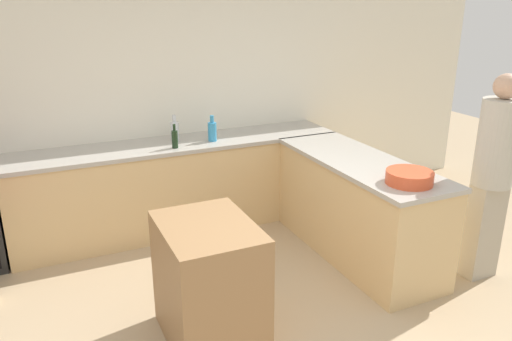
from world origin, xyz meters
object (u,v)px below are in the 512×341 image
dish_soap_bottle (212,131)px  vinegar_bottle_clear (175,131)px  island_table (209,283)px  person_at_peninsula (493,171)px  wine_bottle_dark (175,139)px  mixing_bowl (409,177)px

dish_soap_bottle → vinegar_bottle_clear: bearing=154.5°
island_table → vinegar_bottle_clear: (0.34, 1.94, 0.60)m
dish_soap_bottle → person_at_peninsula: size_ratio=0.15×
wine_bottle_dark → dish_soap_bottle: bearing=12.0°
dish_soap_bottle → mixing_bowl: bearing=-61.6°
island_table → person_at_peninsula: 2.49m
island_table → vinegar_bottle_clear: vinegar_bottle_clear is taller
island_table → vinegar_bottle_clear: 2.06m
island_table → mixing_bowl: bearing=-1.3°
island_table → mixing_bowl: 1.75m
island_table → dish_soap_bottle: bearing=69.0°
vinegar_bottle_clear → dish_soap_bottle: bearing=-25.5°
mixing_bowl → person_at_peninsula: (0.77, -0.12, -0.02)m
island_table → dish_soap_bottle: size_ratio=3.35×
vinegar_bottle_clear → wine_bottle_dark: 0.26m
person_at_peninsula → vinegar_bottle_clear: bearing=134.8°
island_table → vinegar_bottle_clear: bearing=80.1°
vinegar_bottle_clear → dish_soap_bottle: size_ratio=1.01×
vinegar_bottle_clear → person_at_peninsula: person_at_peninsula is taller
mixing_bowl → vinegar_bottle_clear: bearing=123.8°
vinegar_bottle_clear → wine_bottle_dark: size_ratio=1.13×
wine_bottle_dark → dish_soap_bottle: (0.42, 0.09, 0.01)m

